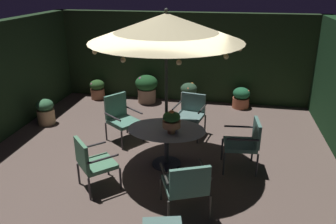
{
  "coord_description": "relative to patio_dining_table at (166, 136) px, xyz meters",
  "views": [
    {
      "loc": [
        1.29,
        -5.56,
        3.31
      ],
      "look_at": [
        0.23,
        0.0,
        1.02
      ],
      "focal_mm": 35.31,
      "sensor_mm": 36.0,
      "label": 1
    }
  ],
  "objects": [
    {
      "name": "centerpiece_planter",
      "position": [
        0.12,
        -0.15,
        0.4
      ],
      "size": [
        0.32,
        0.32,
        0.44
      ],
      "color": "#A46842",
      "rests_on": "patio_dining_table"
    },
    {
      "name": "potted_plant_left_near",
      "position": [
        -3.26,
        1.35,
        -0.27
      ],
      "size": [
        0.41,
        0.41,
        0.63
      ],
      "color": "tan",
      "rests_on": "ground_plane"
    },
    {
      "name": "ground_plane",
      "position": [
        -0.23,
        0.15,
        -0.6
      ],
      "size": [
        7.58,
        7.6,
        0.02
      ],
      "primitive_type": "cube",
      "color": "brown"
    },
    {
      "name": "patio_chair_southeast",
      "position": [
        0.28,
        1.43,
        -0.05
      ],
      "size": [
        0.72,
        0.73,
        0.92
      ],
      "color": "#30302F",
      "rests_on": "ground_plane"
    },
    {
      "name": "potted_plant_back_center",
      "position": [
        1.44,
        3.35,
        -0.3
      ],
      "size": [
        0.46,
        0.46,
        0.57
      ],
      "color": "#B05C3F",
      "rests_on": "ground_plane"
    },
    {
      "name": "potted_plant_left_far",
      "position": [
        -2.72,
        3.31,
        -0.3
      ],
      "size": [
        0.43,
        0.43,
        0.57
      ],
      "color": "#9F6144",
      "rests_on": "ground_plane"
    },
    {
      "name": "patio_umbrella",
      "position": [
        0.0,
        -0.0,
        1.98
      ],
      "size": [
        2.59,
        2.59,
        2.88
      ],
      "color": "#2E322D",
      "rests_on": "ground_plane"
    },
    {
      "name": "potted_plant_front_corner",
      "position": [
        0.01,
        3.18,
        -0.24
      ],
      "size": [
        0.46,
        0.46,
        0.67
      ],
      "color": "silver",
      "rests_on": "ground_plane"
    },
    {
      "name": "potted_plant_right_near",
      "position": [
        -1.22,
        3.3,
        -0.16
      ],
      "size": [
        0.64,
        0.64,
        0.79
      ],
      "color": "#896A54",
      "rests_on": "ground_plane"
    },
    {
      "name": "patio_chair_northeast",
      "position": [
        0.56,
        -1.34,
        -0.07
      ],
      "size": [
        0.84,
        0.82,
        0.89
      ],
      "color": "#31322E",
      "rests_on": "ground_plane"
    },
    {
      "name": "hedge_backdrop_rear",
      "position": [
        -0.23,
        3.8,
        0.65
      ],
      "size": [
        7.58,
        0.3,
        2.48
      ],
      "primitive_type": "cube",
      "color": "#1E2F19",
      "rests_on": "ground_plane"
    },
    {
      "name": "patio_dining_table",
      "position": [
        0.0,
        0.0,
        0.0
      ],
      "size": [
        1.45,
        1.07,
        0.75
      ],
      "color": "#292C34",
      "rests_on": "ground_plane"
    },
    {
      "name": "patio_chair_east",
      "position": [
        1.45,
        0.14,
        -0.02
      ],
      "size": [
        0.67,
        0.64,
        0.97
      ],
      "color": "#2C2B31",
      "rests_on": "ground_plane"
    },
    {
      "name": "patio_chair_south",
      "position": [
        -1.18,
        0.87,
        -0.03
      ],
      "size": [
        0.85,
        0.84,
        1.01
      ],
      "color": "#312C2F",
      "rests_on": "ground_plane"
    },
    {
      "name": "patio_chair_north",
      "position": [
        -1.05,
        -1.0,
        -0.06
      ],
      "size": [
        0.79,
        0.79,
        0.93
      ],
      "color": "#312D30",
      "rests_on": "ground_plane"
    }
  ]
}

